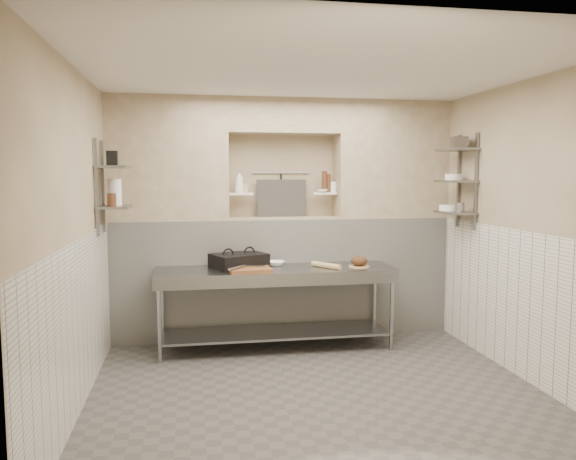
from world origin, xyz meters
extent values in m
cube|color=#4F4A46|center=(0.00, 0.00, -0.05)|extent=(4.00, 3.90, 0.10)
cube|color=silver|center=(0.00, 0.00, 2.85)|extent=(4.00, 3.90, 0.10)
cube|color=tan|center=(-2.05, 0.00, 1.40)|extent=(0.10, 3.90, 2.80)
cube|color=tan|center=(2.05, 0.00, 1.40)|extent=(0.10, 3.90, 2.80)
cube|color=tan|center=(0.00, 2.00, 1.40)|extent=(4.00, 0.10, 2.80)
cube|color=tan|center=(0.00, -2.00, 1.40)|extent=(4.00, 0.10, 2.80)
cube|color=silver|center=(0.00, 1.75, 0.70)|extent=(4.00, 0.40, 1.40)
cube|color=tan|center=(0.00, 1.75, 1.41)|extent=(1.30, 0.40, 0.02)
cube|color=tan|center=(-1.33, 1.75, 2.10)|extent=(1.35, 0.40, 1.40)
cube|color=tan|center=(1.33, 1.75, 2.10)|extent=(1.35, 0.40, 1.40)
cube|color=tan|center=(0.00, 1.75, 2.60)|extent=(1.30, 0.40, 0.40)
cube|color=silver|center=(-1.99, 0.00, 0.70)|extent=(0.02, 3.90, 1.40)
cube|color=silver|center=(1.99, 0.00, 0.70)|extent=(0.02, 3.90, 1.40)
cube|color=white|center=(-0.50, 1.75, 1.70)|extent=(0.28, 0.16, 0.02)
cube|color=white|center=(0.50, 1.75, 1.70)|extent=(0.28, 0.16, 0.02)
cylinder|color=gray|center=(0.00, 1.92, 1.95)|extent=(0.70, 0.02, 0.02)
cylinder|color=black|center=(0.00, 1.90, 1.78)|extent=(0.02, 0.02, 0.30)
cube|color=#383330|center=(0.00, 1.85, 1.64)|extent=(0.60, 0.08, 0.45)
cube|color=slate|center=(-1.98, 1.25, 1.80)|extent=(0.03, 0.03, 0.95)
cube|color=slate|center=(-1.98, 0.85, 1.80)|extent=(0.03, 0.03, 0.95)
cube|color=slate|center=(-1.84, 1.05, 1.60)|extent=(0.30, 0.50, 0.02)
cube|color=slate|center=(-1.84, 1.05, 2.00)|extent=(0.30, 0.50, 0.03)
cube|color=slate|center=(1.98, 1.25, 1.85)|extent=(0.03, 0.03, 1.05)
cube|color=slate|center=(1.98, 0.85, 1.85)|extent=(0.03, 0.03, 1.05)
cube|color=slate|center=(1.84, 1.05, 1.50)|extent=(0.30, 0.50, 0.02)
cube|color=slate|center=(1.84, 1.05, 1.85)|extent=(0.30, 0.50, 0.02)
cube|color=slate|center=(1.84, 1.05, 2.20)|extent=(0.30, 0.50, 0.03)
cube|color=gray|center=(-0.17, 1.20, 0.88)|extent=(2.60, 0.70, 0.04)
cube|color=gray|center=(-0.17, 1.20, 0.18)|extent=(2.45, 0.60, 0.03)
cube|color=gray|center=(-0.17, 0.87, 0.82)|extent=(2.60, 0.02, 0.12)
cylinder|color=gray|center=(-1.41, 0.91, 0.43)|extent=(0.04, 0.04, 0.86)
cylinder|color=gray|center=(-1.41, 1.49, 0.43)|extent=(0.04, 0.04, 0.86)
cylinder|color=gray|center=(1.07, 0.91, 0.43)|extent=(0.04, 0.04, 0.86)
cylinder|color=gray|center=(1.07, 1.49, 0.43)|extent=(0.04, 0.04, 0.86)
cube|color=black|center=(-0.57, 1.33, 0.95)|extent=(0.68, 0.60, 0.10)
cube|color=black|center=(-0.57, 1.33, 1.03)|extent=(0.68, 0.60, 0.05)
cube|color=brown|center=(-0.47, 1.03, 0.92)|extent=(0.46, 0.34, 0.04)
cube|color=gray|center=(-0.43, 1.12, 0.95)|extent=(0.25, 0.07, 0.01)
cylinder|color=gray|center=(-0.62, 0.97, 0.96)|extent=(0.19, 0.25, 0.03)
imported|color=white|center=(-0.15, 1.38, 0.93)|extent=(0.26, 0.26, 0.05)
cylinder|color=tan|center=(0.38, 1.12, 0.93)|extent=(0.28, 0.35, 0.06)
cylinder|color=tan|center=(0.75, 1.13, 0.91)|extent=(0.23, 0.23, 0.01)
ellipsoid|color=#4C2D19|center=(0.75, 1.13, 0.97)|extent=(0.18, 0.18, 0.11)
imported|color=white|center=(-0.52, 1.75, 1.84)|extent=(0.11, 0.11, 0.26)
cube|color=tan|center=(-0.45, 1.76, 1.77)|extent=(0.07, 0.07, 0.11)
imported|color=white|center=(0.47, 1.70, 1.73)|extent=(0.13, 0.13, 0.04)
cylinder|color=#4A2918|center=(0.55, 1.76, 1.82)|extent=(0.06, 0.06, 0.22)
cylinder|color=#4A2918|center=(0.50, 1.74, 1.84)|extent=(0.06, 0.06, 0.25)
cylinder|color=white|center=(0.61, 1.74, 1.78)|extent=(0.07, 0.07, 0.13)
cylinder|color=white|center=(-1.84, 1.12, 1.75)|extent=(0.13, 0.13, 0.27)
cylinder|color=#4A2918|center=(-1.84, 0.88, 1.68)|extent=(0.09, 0.09, 0.13)
cube|color=black|center=(-1.84, 1.00, 2.09)|extent=(0.11, 0.11, 0.15)
cylinder|color=white|center=(1.84, 1.20, 1.55)|extent=(0.22, 0.22, 0.07)
cylinder|color=gray|center=(1.84, 0.94, 1.57)|extent=(0.11, 0.11, 0.11)
cylinder|color=white|center=(1.84, 1.11, 1.90)|extent=(0.19, 0.19, 0.07)
cube|color=gray|center=(1.84, 1.00, 2.27)|extent=(0.21, 0.23, 0.12)
camera|label=1|loc=(-1.08, -4.81, 1.92)|focal=35.00mm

